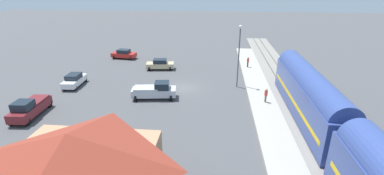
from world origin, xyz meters
The scene contains 12 objects.
ground_plane centered at (0.00, 0.00, 0.00)m, with size 200.00×200.00×0.00m, color #4C4C4F.
railway_track centered at (-14.00, 0.00, 0.09)m, with size 4.80×70.00×0.30m.
platform centered at (-10.00, 0.00, 0.15)m, with size 3.20×46.00×0.30m.
station_building centered at (4.00, 22.00, 2.99)m, with size 9.82×9.61×5.74m.
pedestrian_on_platform centered at (-10.22, 4.41, 1.28)m, with size 0.36×0.36×1.71m.
pedestrian_waiting_far centered at (-9.47, -9.60, 1.28)m, with size 0.36×0.36×1.71m.
sedan_red centered at (13.15, -13.85, 0.88)m, with size 4.69×2.69×1.74m.
sedan_white centered at (15.32, 0.76, 0.88)m, with size 2.09×4.59×1.74m.
sedan_tan centered at (4.97, -7.89, 0.88)m, with size 4.68×2.66×1.74m.
pickup_maroon centered at (15.54, 9.94, 1.03)m, with size 2.27×5.51×2.14m.
pickup_silver centered at (3.21, 3.88, 1.03)m, with size 5.61×3.02×2.14m.
light_pole_near_platform centered at (-7.20, -1.03, 5.27)m, with size 0.44×0.44×8.47m.
Camera 1 is at (-4.33, 34.44, 13.74)m, focal length 25.38 mm.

